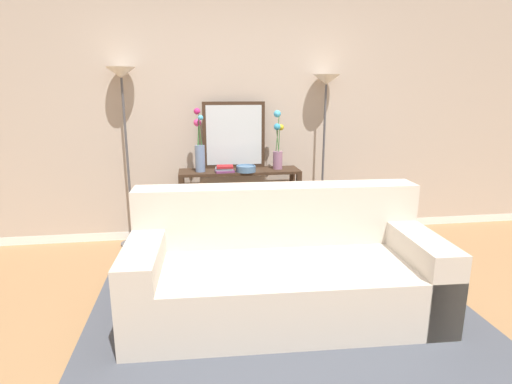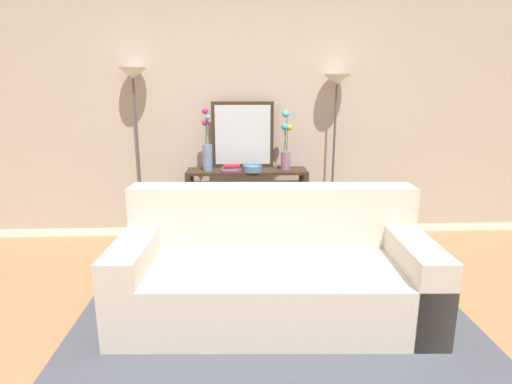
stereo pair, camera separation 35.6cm
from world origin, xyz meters
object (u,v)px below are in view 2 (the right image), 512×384
object	(u,v)px
floor_lamp_right	(336,112)
vase_short_flowers	(286,147)
floor_lamp_left	(135,108)
console_table	(247,193)
book_stack	(231,168)
book_row_under_console	(211,237)
wall_mirror	(243,135)
fruit_bowl	(252,168)
vase_tall_flowers	(207,148)
couch	(273,271)

from	to	relation	value
floor_lamp_right	vase_short_flowers	distance (m)	0.64
floor_lamp_left	floor_lamp_right	world-z (taller)	floor_lamp_left
floor_lamp_left	console_table	bearing A→B (deg)	-5.22
vase_short_flowers	console_table	bearing A→B (deg)	-179.38
floor_lamp_right	book_stack	world-z (taller)	floor_lamp_right
console_table	book_row_under_console	size ratio (longest dim) A/B	5.01
console_table	floor_lamp_right	size ratio (longest dim) A/B	0.71
vase_short_flowers	book_row_under_console	xyz separation A→B (m)	(-0.79, -0.00, -0.96)
wall_mirror	fruit_bowl	size ratio (longest dim) A/B	3.47
vase_tall_flowers	fruit_bowl	size ratio (longest dim) A/B	3.18
vase_tall_flowers	fruit_bowl	xyz separation A→B (m)	(0.45, -0.08, -0.20)
floor_lamp_right	vase_short_flowers	size ratio (longest dim) A/B	2.90
vase_short_flowers	book_stack	size ratio (longest dim) A/B	3.06
fruit_bowl	book_row_under_console	xyz separation A→B (m)	(-0.44, 0.10, -0.77)
vase_tall_flowers	wall_mirror	bearing A→B (deg)	24.05
console_table	wall_mirror	bearing A→B (deg)	105.44
floor_lamp_left	book_row_under_console	world-z (taller)	floor_lamp_left
wall_mirror	vase_tall_flowers	xyz separation A→B (m)	(-0.36, -0.16, -0.11)
floor_lamp_right	vase_tall_flowers	bearing A→B (deg)	-174.63
couch	fruit_bowl	xyz separation A→B (m)	(-0.10, 1.32, 0.51)
book_stack	console_table	bearing A→B (deg)	26.48
vase_tall_flowers	fruit_bowl	world-z (taller)	vase_tall_flowers
wall_mirror	book_row_under_console	world-z (taller)	wall_mirror
couch	console_table	distance (m)	1.45
console_table	floor_lamp_left	distance (m)	1.43
fruit_bowl	book_stack	xyz separation A→B (m)	(-0.21, 0.02, -0.00)
vase_short_flowers	book_row_under_console	distance (m)	1.24
couch	book_row_under_console	xyz separation A→B (m)	(-0.54, 1.42, -0.25)
floor_lamp_right	fruit_bowl	distance (m)	1.05
console_table	wall_mirror	xyz separation A→B (m)	(-0.04, 0.14, 0.59)
console_table	floor_lamp_left	size ratio (longest dim) A/B	0.69
floor_lamp_left	floor_lamp_right	size ratio (longest dim) A/B	1.03
console_table	floor_lamp_right	world-z (taller)	floor_lamp_right
wall_mirror	vase_short_flowers	world-z (taller)	wall_mirror
fruit_bowl	vase_short_flowers	bearing A→B (deg)	17.10
floor_lamp_right	wall_mirror	distance (m)	0.99
vase_short_flowers	book_stack	bearing A→B (deg)	-171.44
floor_lamp_left	book_row_under_console	size ratio (longest dim) A/B	7.31
floor_lamp_left	vase_tall_flowers	xyz separation A→B (m)	(0.72, -0.12, -0.39)
console_table	book_row_under_console	world-z (taller)	console_table
book_row_under_console	vase_short_flowers	bearing A→B (deg)	0.31
console_table	vase_short_flowers	world-z (taller)	vase_short_flowers
fruit_bowl	book_row_under_console	distance (m)	0.89
book_stack	book_row_under_console	bearing A→B (deg)	160.74
vase_tall_flowers	book_row_under_console	world-z (taller)	vase_tall_flowers
floor_lamp_left	wall_mirror	size ratio (longest dim) A/B	2.63
vase_tall_flowers	book_row_under_console	distance (m)	0.97
couch	vase_short_flowers	distance (m)	1.61
book_stack	book_row_under_console	distance (m)	0.80
wall_mirror	couch	bearing A→B (deg)	-82.93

